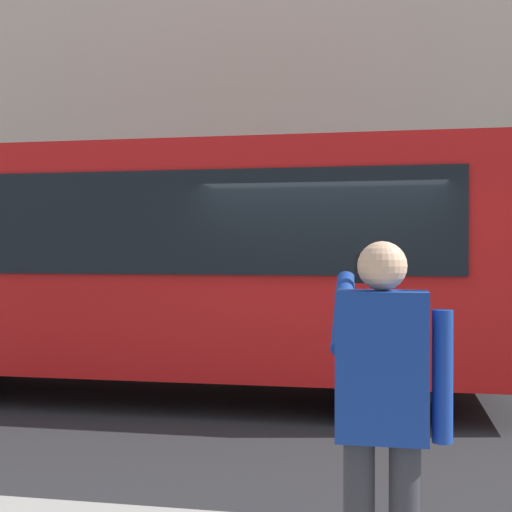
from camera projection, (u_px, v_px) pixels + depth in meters
name	position (u px, v px, depth m)	size (l,w,h in m)	color
ground_plane	(327.00, 412.00, 7.81)	(60.00, 60.00, 0.00)	#232326
building_facade_far	(356.00, 48.00, 14.43)	(28.00, 1.55, 12.00)	beige
red_bus	(141.00, 260.00, 8.78)	(9.05, 2.54, 3.08)	red
pedestrian_photographer	(383.00, 401.00, 3.10)	(0.53, 0.52, 1.70)	#2D2D33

